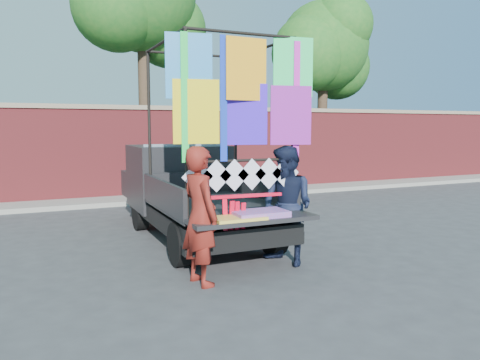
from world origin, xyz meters
name	(u,v)px	position (x,y,z in m)	size (l,w,h in m)	color
ground	(208,266)	(0.00, 0.00, 0.00)	(90.00, 90.00, 0.00)	#38383A
brick_wall	(120,152)	(0.00, 7.00, 1.33)	(30.00, 0.45, 2.61)	#9B2D32
curb	(126,200)	(0.00, 6.30, 0.06)	(30.00, 1.20, 0.12)	gray
tree_mid	(144,3)	(1.02, 8.12, 5.70)	(4.20, 3.30, 7.73)	#38281C
tree_right	(325,50)	(7.52, 8.12, 4.75)	(4.20, 3.30, 6.62)	#38281C
pickup_truck	(186,190)	(0.41, 2.24, 0.83)	(2.09, 5.25, 3.30)	black
woman	(200,216)	(-0.34, -0.66, 0.89)	(0.65, 0.43, 1.78)	maroon
man	(287,206)	(1.11, -0.37, 0.88)	(0.85, 0.66, 1.75)	#131A31
streamer_bundle	(239,211)	(0.27, -0.53, 0.88)	(1.03, 0.13, 0.70)	red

